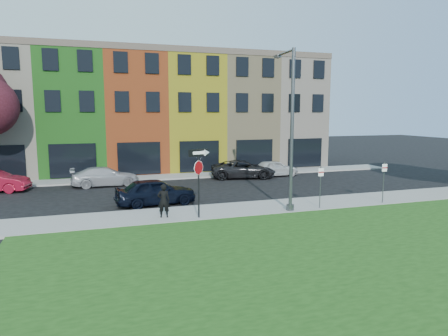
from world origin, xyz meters
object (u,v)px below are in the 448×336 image
object	(u,v)px
man	(164,201)
street_lamp	(290,130)
sedan_near	(156,192)
stop_sign	(199,170)

from	to	relation	value
man	street_lamp	distance (m)	7.31
sedan_near	street_lamp	size ratio (longest dim) A/B	0.56
street_lamp	stop_sign	bearing A→B (deg)	-174.45
stop_sign	street_lamp	world-z (taller)	street_lamp
street_lamp	man	bearing A→B (deg)	-179.97
stop_sign	street_lamp	xyz separation A→B (m)	(4.89, 0.17, 1.79)
stop_sign	street_lamp	distance (m)	5.21
sedan_near	street_lamp	xyz separation A→B (m)	(6.41, -3.68, 3.50)
stop_sign	sedan_near	bearing A→B (deg)	94.91
sedan_near	stop_sign	bearing A→B (deg)	-164.66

